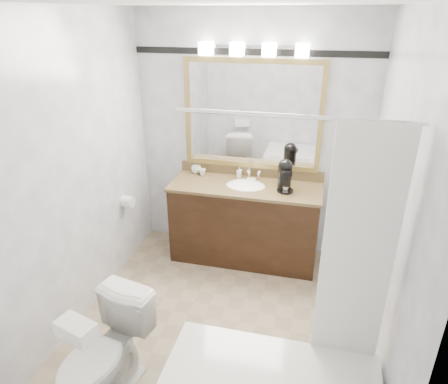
% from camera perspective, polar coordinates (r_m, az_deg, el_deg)
% --- Properties ---
extents(room, '(2.42, 2.62, 2.52)m').
position_cam_1_polar(room, '(2.96, -0.44, 0.49)').
color(room, gray).
rests_on(room, ground).
extents(vanity, '(1.53, 0.58, 0.97)m').
position_cam_1_polar(vanity, '(4.21, 2.99, -4.12)').
color(vanity, black).
rests_on(vanity, ground).
extents(mirror, '(1.40, 0.04, 1.10)m').
position_cam_1_polar(mirror, '(4.07, 4.04, 10.86)').
color(mirror, '#A58C4A').
rests_on(mirror, room).
extents(vanity_light_bar, '(1.02, 0.14, 0.12)m').
position_cam_1_polar(vanity_light_bar, '(3.92, 4.18, 19.71)').
color(vanity_light_bar, silver).
rests_on(vanity_light_bar, room).
extents(accent_stripe, '(2.40, 0.01, 0.06)m').
position_cam_1_polar(accent_stripe, '(3.99, 4.34, 19.30)').
color(accent_stripe, black).
rests_on(accent_stripe, room).
extents(tp_roll, '(0.11, 0.12, 0.12)m').
position_cam_1_polar(tp_roll, '(4.14, -13.59, -1.34)').
color(tp_roll, white).
rests_on(tp_roll, room).
extents(toilet, '(0.55, 0.79, 0.74)m').
position_cam_1_polar(toilet, '(2.96, -16.90, -21.58)').
color(toilet, white).
rests_on(toilet, ground).
extents(tissue_box, '(0.26, 0.19, 0.10)m').
position_cam_1_polar(tissue_box, '(2.56, -20.36, -17.94)').
color(tissue_box, white).
rests_on(tissue_box, toilet).
extents(coffee_maker, '(0.17, 0.20, 0.31)m').
position_cam_1_polar(coffee_maker, '(3.91, 8.71, 2.51)').
color(coffee_maker, black).
rests_on(coffee_maker, vanity).
extents(cup_left, '(0.11, 0.11, 0.08)m').
position_cam_1_polar(cup_left, '(4.33, -3.98, 3.22)').
color(cup_left, white).
rests_on(cup_left, vanity).
extents(cup_right, '(0.09, 0.09, 0.07)m').
position_cam_1_polar(cup_right, '(4.27, -3.12, 2.85)').
color(cup_right, white).
rests_on(cup_right, vanity).
extents(soap_bottle_a, '(0.06, 0.06, 0.11)m').
position_cam_1_polar(soap_bottle_a, '(4.20, 2.15, 2.81)').
color(soap_bottle_a, white).
rests_on(soap_bottle_a, vanity).
extents(soap_bar, '(0.09, 0.06, 0.03)m').
position_cam_1_polar(soap_bar, '(4.13, 3.86, 1.75)').
color(soap_bar, beige).
rests_on(soap_bar, vanity).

